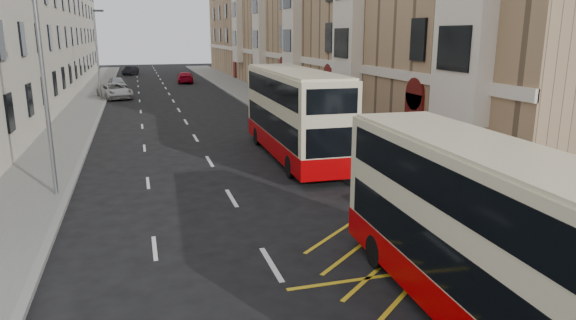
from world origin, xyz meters
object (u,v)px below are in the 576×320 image
object	(u,v)px
street_lamp_near	(44,75)
pedestrian_mid	(551,193)
street_lamp_far	(98,50)
double_decker_front	(485,238)
white_van	(115,91)
car_dark	(131,71)
car_silver	(117,84)
pedestrian_far	(452,183)
car_red	(185,77)
double_decker_rear	(294,114)

from	to	relation	value
street_lamp_near	pedestrian_mid	distance (m)	18.02
street_lamp_far	double_decker_front	size ratio (longest dim) A/B	0.81
double_decker_front	white_van	bearing A→B (deg)	103.82
car_dark	white_van	bearing A→B (deg)	-73.71
car_silver	car_dark	distance (m)	21.94
pedestrian_far	car_dark	bearing A→B (deg)	-45.38
street_lamp_near	double_decker_front	size ratio (longest dim) A/B	0.81
car_silver	car_red	bearing A→B (deg)	30.66
pedestrian_far	car_dark	distance (m)	67.36
pedestrian_mid	double_decker_front	bearing A→B (deg)	-158.69
pedestrian_mid	street_lamp_far	bearing A→B (deg)	97.26
white_van	car_dark	size ratio (longest dim) A/B	1.33
double_decker_front	pedestrian_mid	distance (m)	7.76
street_lamp_far	white_van	distance (m)	4.34
street_lamp_near	white_van	size ratio (longest dim) A/B	1.52
street_lamp_near	car_red	xyz separation A→B (m)	(9.14, 45.72, -3.95)
pedestrian_far	car_silver	world-z (taller)	pedestrian_far
white_van	car_red	world-z (taller)	white_van
double_decker_front	car_dark	distance (m)	73.44
double_decker_rear	pedestrian_mid	size ratio (longest dim) A/B	6.53
pedestrian_far	street_lamp_near	bearing A→B (deg)	13.21
double_decker_front	car_red	xyz separation A→B (m)	(-0.73, 57.81, -1.30)
street_lamp_near	car_dark	distance (m)	61.15
car_silver	car_dark	world-z (taller)	car_silver
street_lamp_near	car_red	distance (m)	46.80
street_lamp_near	car_red	world-z (taller)	street_lamp_near
double_decker_front	pedestrian_mid	world-z (taller)	double_decker_front
double_decker_front	pedestrian_far	size ratio (longest dim) A/B	5.90
street_lamp_near	pedestrian_far	world-z (taller)	street_lamp_near
double_decker_front	car_dark	size ratio (longest dim) A/B	2.51
white_van	car_dark	distance (m)	29.49
car_dark	car_red	size ratio (longest dim) A/B	0.83
street_lamp_near	street_lamp_far	bearing A→B (deg)	90.00
car_dark	pedestrian_mid	bearing A→B (deg)	-59.95
street_lamp_near	double_decker_rear	bearing A→B (deg)	18.69
pedestrian_mid	car_dark	size ratio (longest dim) A/B	0.43
street_lamp_near	car_dark	size ratio (longest dim) A/B	2.03
car_dark	car_red	bearing A→B (deg)	-47.53
street_lamp_near	car_silver	xyz separation A→B (m)	(1.15, 39.07, -3.90)
street_lamp_far	white_van	bearing A→B (deg)	52.59
double_decker_front	double_decker_rear	distance (m)	15.67
double_decker_front	white_van	xyz separation A→B (m)	(-8.72, 43.59, -1.26)
pedestrian_mid	car_dark	distance (m)	69.73
double_decker_rear	pedestrian_far	xyz separation A→B (m)	(3.05, -9.03, -1.24)
double_decker_rear	pedestrian_far	size ratio (longest dim) A/B	6.58
pedestrian_mid	car_dark	world-z (taller)	pedestrian_mid
car_silver	car_dark	bearing A→B (deg)	77.38
pedestrian_far	white_van	distance (m)	39.01
double_decker_rear	car_silver	size ratio (longest dim) A/B	2.56
double_decker_rear	car_silver	xyz separation A→B (m)	(-9.38, 35.51, -1.49)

